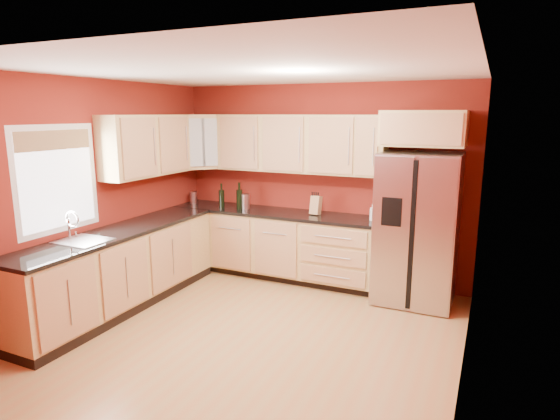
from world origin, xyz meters
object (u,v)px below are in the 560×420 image
object	(u,v)px
wine_bottle_a	(239,196)
soap_dispenser	(373,213)
refrigerator	(417,229)
knife_block	(316,205)
canister_left	(193,198)

from	to	relation	value
wine_bottle_a	soap_dispenser	bearing A→B (deg)	2.07
refrigerator	soap_dispenser	xyz separation A→B (m)	(-0.55, 0.07, 0.13)
knife_block	soap_dispenser	xyz separation A→B (m)	(0.76, -0.05, -0.02)
refrigerator	canister_left	world-z (taller)	refrigerator
canister_left	wine_bottle_a	xyz separation A→B (m)	(0.81, -0.07, 0.10)
refrigerator	wine_bottle_a	distance (m)	2.40
wine_bottle_a	soap_dispenser	size ratio (longest dim) A/B	1.85
canister_left	knife_block	size ratio (longest dim) A/B	0.71
canister_left	wine_bottle_a	distance (m)	0.82
refrigerator	canister_left	distance (m)	3.20
refrigerator	wine_bottle_a	bearing A→B (deg)	179.97
refrigerator	canister_left	xyz separation A→B (m)	(-3.20, 0.07, 0.12)
refrigerator	knife_block	distance (m)	1.32
refrigerator	knife_block	xyz separation A→B (m)	(-1.31, 0.11, 0.15)
wine_bottle_a	knife_block	distance (m)	1.09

